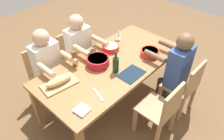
% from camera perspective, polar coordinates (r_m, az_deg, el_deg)
% --- Properties ---
extents(ground_plane, '(8.00, 8.00, 0.00)m').
position_cam_1_polar(ground_plane, '(3.31, 0.00, -8.47)').
color(ground_plane, brown).
extents(dining_table, '(1.98, 0.96, 0.74)m').
position_cam_1_polar(dining_table, '(2.85, 0.00, 0.54)').
color(dining_table, olive).
rests_on(dining_table, ground_plane).
extents(chair_far_left, '(0.40, 0.40, 0.85)m').
position_cam_1_polar(chair_far_left, '(3.22, -17.31, -0.42)').
color(chair_far_left, '#A87F56').
rests_on(chair_far_left, ground_plane).
extents(diner_far_left, '(0.41, 0.53, 1.20)m').
position_cam_1_polar(diner_far_left, '(2.96, -16.15, 1.24)').
color(diner_far_left, '#2D2D38').
rests_on(diner_far_left, ground_plane).
extents(chair_far_center, '(0.40, 0.40, 0.85)m').
position_cam_1_polar(chair_far_center, '(3.45, -9.85, 3.83)').
color(chair_far_center, '#A87F56').
rests_on(chair_far_center, ground_plane).
extents(diner_far_center, '(0.41, 0.53, 1.20)m').
position_cam_1_polar(diner_far_center, '(3.20, -8.18, 5.69)').
color(diner_far_center, '#2D2D38').
rests_on(diner_far_center, ground_plane).
extents(chair_near_center, '(0.40, 0.40, 0.85)m').
position_cam_1_polar(chair_near_center, '(2.65, 13.02, -9.92)').
color(chair_near_center, '#A87F56').
rests_on(chair_near_center, ground_plane).
extents(chair_near_right, '(0.40, 0.40, 0.85)m').
position_cam_1_polar(chair_near_right, '(3.02, 18.55, -3.86)').
color(chair_near_right, '#A87F56').
rests_on(chair_near_right, ground_plane).
extents(diner_near_right, '(0.41, 0.53, 1.20)m').
position_cam_1_polar(diner_near_right, '(2.94, 16.30, 0.82)').
color(diner_near_right, '#2D2D38').
rests_on(diner_near_right, ground_plane).
extents(serving_bowl_greens, '(0.25, 0.25, 0.08)m').
position_cam_1_polar(serving_bowl_greens, '(2.97, 9.88, 4.56)').
color(serving_bowl_greens, red).
rests_on(serving_bowl_greens, dining_table).
extents(serving_bowl_pasta, '(0.23, 0.23, 0.07)m').
position_cam_1_polar(serving_bowl_pasta, '(3.04, -0.32, 5.97)').
color(serving_bowl_pasta, red).
rests_on(serving_bowl_pasta, dining_table).
extents(serving_bowl_salad, '(0.29, 0.29, 0.11)m').
position_cam_1_polar(serving_bowl_salad, '(2.75, -3.71, 2.39)').
color(serving_bowl_salad, '#B21923').
rests_on(serving_bowl_salad, dining_table).
extents(cutting_board, '(0.43, 0.27, 0.02)m').
position_cam_1_polar(cutting_board, '(2.56, -13.54, -3.61)').
color(cutting_board, tan).
rests_on(cutting_board, dining_table).
extents(bread_loaf, '(0.33, 0.15, 0.09)m').
position_cam_1_polar(bread_loaf, '(2.53, -13.72, -2.69)').
color(bread_loaf, tan).
rests_on(bread_loaf, cutting_board).
extents(wine_bottle, '(0.08, 0.08, 0.29)m').
position_cam_1_polar(wine_bottle, '(2.61, 0.97, 1.45)').
color(wine_bottle, '#193819').
rests_on(wine_bottle, dining_table).
extents(beer_bottle, '(0.06, 0.06, 0.22)m').
position_cam_1_polar(beer_bottle, '(2.74, -9.80, 2.92)').
color(beer_bottle, brown).
rests_on(beer_bottle, dining_table).
extents(wine_glass, '(0.08, 0.08, 0.17)m').
position_cam_1_polar(wine_glass, '(3.23, 1.73, 9.72)').
color(wine_glass, silver).
rests_on(wine_glass, dining_table).
extents(cup_far_center, '(0.08, 0.08, 0.09)m').
position_cam_1_polar(cup_far_center, '(2.92, -4.90, 4.40)').
color(cup_far_center, black).
rests_on(cup_far_center, dining_table).
extents(placemat_near_center, '(0.32, 0.23, 0.01)m').
position_cam_1_polar(placemat_near_center, '(2.65, 5.09, -1.05)').
color(placemat_near_center, '#142333').
rests_on(placemat_near_center, dining_table).
extents(carving_knife, '(0.09, 0.23, 0.01)m').
position_cam_1_polar(carving_knife, '(2.38, -3.62, -6.44)').
color(carving_knife, silver).
rests_on(carving_knife, dining_table).
extents(napkin_stack, '(0.15, 0.15, 0.02)m').
position_cam_1_polar(napkin_stack, '(2.24, -7.83, -10.33)').
color(napkin_stack, white).
rests_on(napkin_stack, dining_table).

